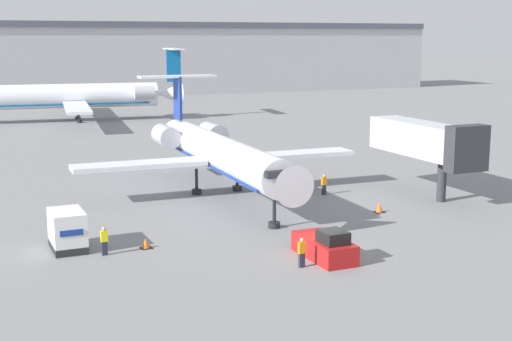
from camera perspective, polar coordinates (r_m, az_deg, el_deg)
ground_plane at (r=41.27m, az=5.59°, el=-7.01°), size 600.00×600.00×0.00m
terminal_building at (r=155.45m, az=-16.87°, el=8.50°), size 180.00×16.80×15.46m
airplane_main at (r=57.06m, az=-3.03°, el=1.54°), size 23.27×27.44×8.89m
pushback_tug at (r=41.09m, az=5.51°, el=-6.08°), size 1.97×4.55×1.86m
luggage_cart at (r=43.82m, az=-14.85°, el=-4.65°), size 1.89×3.04×2.37m
worker_near_tug at (r=39.37m, az=3.69°, el=-6.53°), size 0.40×0.24×1.67m
worker_by_wing at (r=57.24m, az=5.46°, el=-1.10°), size 0.40×0.24×1.65m
worker_on_apron at (r=42.34m, az=-12.04°, el=-5.49°), size 0.40×0.24×1.69m
traffic_cone_left at (r=43.39m, az=-8.81°, el=-5.79°), size 0.68×0.68×0.61m
traffic_cone_right at (r=52.20m, az=9.84°, el=-2.93°), size 0.68×0.68×0.74m
airplane_parked_far_left at (r=109.62m, az=-14.62°, el=5.79°), size 34.51×35.71×10.67m
jet_bridge at (r=57.50m, az=13.47°, el=2.34°), size 3.20×11.39×6.19m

